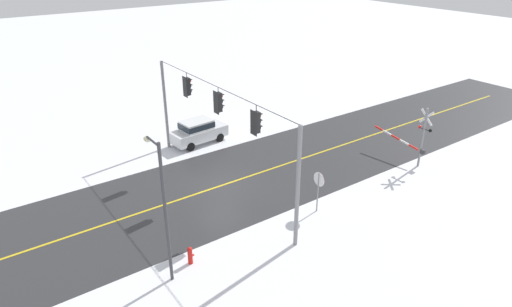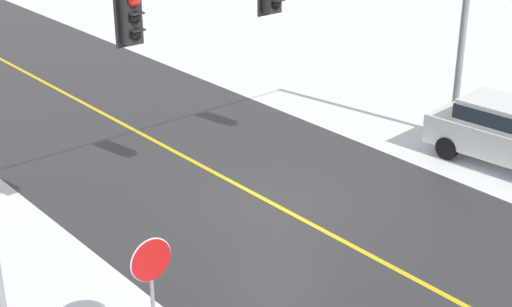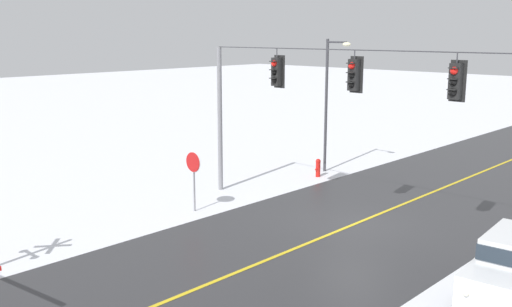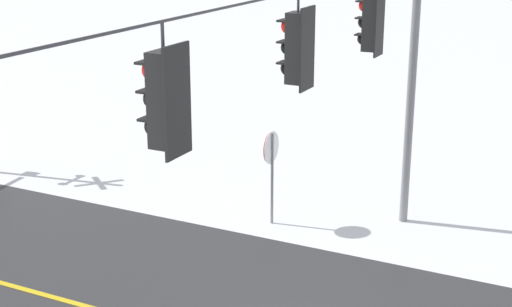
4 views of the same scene
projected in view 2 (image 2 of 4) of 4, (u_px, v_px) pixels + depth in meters
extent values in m
plane|color=white|center=(276.00, 206.00, 19.08)|extent=(160.00, 160.00, 0.00)
cube|color=#303033|center=(142.00, 135.00, 23.27)|extent=(9.00, 80.00, 0.01)
cube|color=gold|center=(142.00, 134.00, 23.27)|extent=(0.14, 72.00, 0.01)
cylinder|color=gray|center=(463.00, 34.00, 21.98)|extent=(0.20, 0.20, 6.20)
cube|color=black|center=(131.00, 16.00, 14.73)|extent=(0.34, 0.28, 1.08)
cube|color=black|center=(126.00, 14.00, 14.84)|extent=(0.52, 0.03, 1.26)
sphere|color=red|center=(134.00, 0.00, 14.50)|extent=(0.24, 0.24, 0.24)
sphere|color=black|center=(135.00, 17.00, 14.62)|extent=(0.24, 0.24, 0.24)
cube|color=black|center=(137.00, 13.00, 14.54)|extent=(0.26, 0.16, 0.03)
sphere|color=black|center=(136.00, 34.00, 14.75)|extent=(0.24, 0.24, 0.24)
cube|color=black|center=(138.00, 30.00, 14.67)|extent=(0.26, 0.16, 0.03)
sphere|color=black|center=(276.00, 4.00, 16.83)|extent=(0.24, 0.24, 0.24)
cube|color=black|center=(279.00, 0.00, 16.75)|extent=(0.26, 0.16, 0.03)
cylinder|color=gray|center=(153.00, 299.00, 13.42)|extent=(0.07, 0.07, 2.30)
cylinder|color=#B71414|center=(151.00, 260.00, 13.07)|extent=(0.76, 0.03, 0.76)
cylinder|color=white|center=(151.00, 260.00, 13.08)|extent=(0.80, 0.01, 0.80)
cube|color=white|center=(506.00, 139.00, 21.10)|extent=(2.12, 4.24, 0.80)
cube|color=white|center=(504.00, 113.00, 20.92)|extent=(1.68, 2.26, 0.64)
cube|color=#232D38|center=(504.00, 113.00, 20.92)|extent=(1.72, 2.34, 0.40)
cylinder|color=black|center=(477.00, 132.00, 22.60)|extent=(0.28, 0.66, 0.64)
cylinder|color=black|center=(447.00, 148.00, 21.56)|extent=(0.28, 0.66, 0.64)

